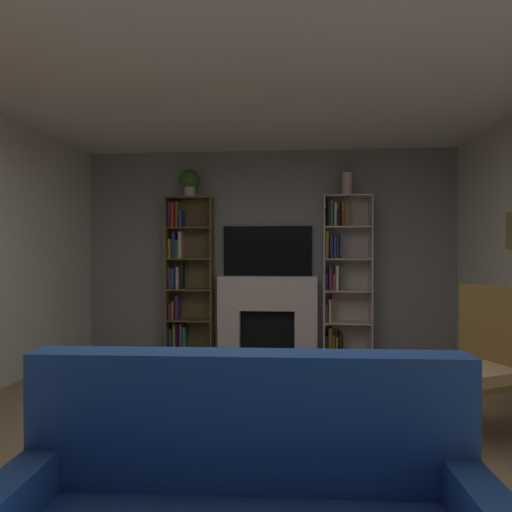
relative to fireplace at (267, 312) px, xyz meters
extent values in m
plane|color=#8A6F4F|center=(0.00, -3.02, -0.53)|extent=(7.52, 7.52, 0.00)
cube|color=gray|center=(0.00, 0.14, 0.82)|extent=(5.11, 0.06, 2.71)
cube|color=white|center=(0.00, -3.02, 2.21)|extent=(5.11, 6.38, 0.06)
cube|color=white|center=(-0.51, 0.00, -0.25)|extent=(0.30, 0.22, 0.56)
cube|color=white|center=(0.51, 0.00, -0.25)|extent=(0.30, 0.22, 0.56)
cube|color=white|center=(0.00, 0.00, 0.25)|extent=(1.32, 0.22, 0.45)
cube|color=black|center=(0.00, 0.07, -0.25)|extent=(0.73, 0.08, 0.56)
cube|color=#555356|center=(0.00, -0.25, -0.52)|extent=(1.42, 0.30, 0.03)
cube|color=black|center=(0.00, 0.08, 0.82)|extent=(1.19, 0.06, 0.67)
cube|color=brown|center=(-1.35, -0.03, 0.50)|extent=(0.02, 0.28, 2.07)
cube|color=brown|center=(-0.74, -0.03, 0.50)|extent=(0.02, 0.28, 2.07)
cube|color=brown|center=(-1.04, 0.10, 0.50)|extent=(0.62, 0.02, 2.07)
cube|color=brown|center=(-1.04, -0.03, -0.52)|extent=(0.59, 0.28, 0.02)
cube|color=#274E86|center=(-1.31, 0.02, -0.38)|extent=(0.04, 0.16, 0.27)
cube|color=olive|center=(-1.26, 0.01, -0.34)|extent=(0.03, 0.17, 0.34)
cube|color=black|center=(-1.22, 0.02, -0.34)|extent=(0.04, 0.16, 0.35)
cube|color=#563D73|center=(-1.16, 0.00, -0.34)|extent=(0.04, 0.18, 0.35)
cube|color=#2B7B4F|center=(-1.11, 0.00, -0.36)|extent=(0.04, 0.19, 0.30)
cube|color=brown|center=(-1.04, -0.03, -0.12)|extent=(0.59, 0.28, 0.02)
cube|color=#512B74|center=(-1.31, -0.01, 0.00)|extent=(0.04, 0.20, 0.21)
cube|color=#945B30|center=(-1.26, -0.02, 0.02)|extent=(0.03, 0.23, 0.25)
cube|color=#49316A|center=(-1.22, 0.02, 0.05)|extent=(0.04, 0.16, 0.32)
cube|color=brown|center=(-1.04, -0.03, 0.30)|extent=(0.59, 0.28, 0.02)
cube|color=#4D3A74|center=(-1.31, 0.00, 0.45)|extent=(0.03, 0.18, 0.29)
cube|color=#31478A|center=(-1.27, 0.00, 0.44)|extent=(0.04, 0.19, 0.27)
cube|color=navy|center=(-1.23, 0.01, 0.45)|extent=(0.02, 0.18, 0.29)
cube|color=beige|center=(-1.20, -0.02, 0.46)|extent=(0.03, 0.22, 0.30)
cube|color=black|center=(-1.15, 0.01, 0.48)|extent=(0.03, 0.16, 0.34)
cube|color=brown|center=(-1.04, -0.03, 0.71)|extent=(0.59, 0.28, 0.02)
cube|color=olive|center=(-1.31, -0.01, 0.85)|extent=(0.04, 0.21, 0.26)
cube|color=#25438F|center=(-1.26, 0.01, 0.89)|extent=(0.04, 0.16, 0.35)
cube|color=#2E8146|center=(-1.22, 0.01, 0.84)|extent=(0.03, 0.18, 0.25)
cube|color=beige|center=(-1.16, -0.01, 0.90)|extent=(0.04, 0.21, 0.35)
cube|color=brown|center=(-1.04, -0.03, 1.13)|extent=(0.59, 0.28, 0.02)
cube|color=#682A81|center=(-1.31, -0.01, 1.31)|extent=(0.03, 0.20, 0.34)
cube|color=#B2281F|center=(-1.26, -0.02, 1.30)|extent=(0.04, 0.23, 0.33)
cube|color=olive|center=(-1.21, 0.00, 1.31)|extent=(0.03, 0.19, 0.34)
cube|color=#2C4588|center=(-1.16, -0.01, 1.25)|extent=(0.04, 0.20, 0.22)
cube|color=brown|center=(-1.04, -0.03, 1.53)|extent=(0.59, 0.28, 0.02)
cube|color=beige|center=(0.74, -0.05, 0.50)|extent=(0.02, 0.32, 2.07)
cube|color=beige|center=(1.35, -0.05, 0.50)|extent=(0.02, 0.32, 2.07)
cube|color=beige|center=(1.04, 0.10, 0.50)|extent=(0.62, 0.02, 2.07)
cube|color=beige|center=(1.04, -0.05, -0.52)|extent=(0.59, 0.32, 0.02)
cube|color=black|center=(0.78, -0.03, -0.40)|extent=(0.04, 0.25, 0.23)
cube|color=olive|center=(0.83, 0.00, -0.35)|extent=(0.04, 0.20, 0.32)
cube|color=olive|center=(0.87, -0.01, -0.40)|extent=(0.03, 0.21, 0.23)
cube|color=olive|center=(0.91, 0.00, -0.41)|extent=(0.03, 0.20, 0.21)
cube|color=black|center=(0.95, -0.01, -0.37)|extent=(0.03, 0.21, 0.28)
cube|color=#271F2B|center=(0.98, -0.01, -0.39)|extent=(0.02, 0.21, 0.25)
cube|color=beige|center=(1.04, -0.05, -0.12)|extent=(0.59, 0.32, 0.02)
cube|color=brown|center=(0.78, 0.00, 0.00)|extent=(0.03, 0.19, 0.22)
cube|color=beige|center=(0.82, -0.01, 0.04)|extent=(0.03, 0.21, 0.29)
cube|color=olive|center=(0.86, 0.01, 0.06)|extent=(0.02, 0.18, 0.34)
cube|color=beige|center=(1.04, -0.05, 0.30)|extent=(0.59, 0.32, 0.02)
cube|color=#5F2A69|center=(0.78, 0.00, 0.41)|extent=(0.03, 0.20, 0.21)
cube|color=#583376|center=(0.82, -0.02, 0.46)|extent=(0.03, 0.23, 0.31)
cube|color=#B23236|center=(0.87, -0.02, 0.41)|extent=(0.03, 0.22, 0.21)
cube|color=beige|center=(0.91, -0.02, 0.47)|extent=(0.04, 0.23, 0.32)
cube|color=#3A6D41|center=(0.97, 0.00, 0.46)|extent=(0.04, 0.18, 0.31)
cube|color=beige|center=(1.04, -0.05, 0.71)|extent=(0.59, 0.32, 0.02)
cube|color=olive|center=(0.78, -0.02, 0.90)|extent=(0.04, 0.23, 0.35)
cube|color=#642875|center=(0.84, 0.00, 0.85)|extent=(0.04, 0.18, 0.27)
cube|color=navy|center=(0.88, -0.03, 0.87)|extent=(0.03, 0.24, 0.29)
cube|color=olive|center=(0.92, 0.00, 0.88)|extent=(0.02, 0.19, 0.31)
cube|color=#253F96|center=(0.95, -0.03, 0.88)|extent=(0.02, 0.25, 0.31)
cube|color=beige|center=(1.04, -0.05, 1.13)|extent=(0.59, 0.32, 0.02)
cube|color=black|center=(0.77, -0.01, 1.26)|extent=(0.03, 0.22, 0.24)
cube|color=#27261F|center=(0.80, -0.03, 1.30)|extent=(0.02, 0.25, 0.32)
cube|color=#326C47|center=(0.84, -0.02, 1.30)|extent=(0.04, 0.24, 0.34)
cube|color=beige|center=(0.89, -0.01, 1.29)|extent=(0.03, 0.21, 0.31)
cube|color=black|center=(0.93, -0.03, 1.25)|extent=(0.04, 0.25, 0.23)
cube|color=brown|center=(0.99, -0.01, 1.30)|extent=(0.04, 0.21, 0.32)
cube|color=olive|center=(1.04, 0.00, 1.29)|extent=(0.04, 0.18, 0.31)
cube|color=beige|center=(1.04, -0.05, 1.53)|extent=(0.59, 0.32, 0.02)
cylinder|color=beige|center=(-1.04, -0.04, 1.61)|extent=(0.16, 0.16, 0.13)
sphere|color=#36662B|center=(-1.04, -0.04, 1.78)|extent=(0.26, 0.26, 0.26)
cylinder|color=beige|center=(1.04, -0.04, 1.69)|extent=(0.13, 0.13, 0.30)
cylinder|color=#4C7F3F|center=(1.03, -0.06, 1.89)|extent=(0.01, 0.01, 0.10)
sphere|color=#D85F8F|center=(1.03, -0.06, 1.94)|extent=(0.04, 0.04, 0.04)
cylinder|color=#4C7F3F|center=(1.05, -0.05, 1.91)|extent=(0.01, 0.01, 0.14)
sphere|color=#D85F8F|center=(1.05, -0.05, 1.98)|extent=(0.04, 0.04, 0.04)
cylinder|color=#4C7F3F|center=(1.04, -0.04, 1.90)|extent=(0.01, 0.01, 0.14)
sphere|color=#D85F8F|center=(1.04, -0.04, 1.97)|extent=(0.05, 0.05, 0.05)
cube|color=#224A94|center=(0.18, -4.17, 0.16)|extent=(1.72, 0.22, 0.52)
cylinder|color=brown|center=(1.73, -2.20, -0.31)|extent=(0.04, 0.04, 0.44)
cylinder|color=brown|center=(1.48, -2.92, -0.31)|extent=(0.04, 0.04, 0.44)
cylinder|color=brown|center=(1.24, -2.44, -0.31)|extent=(0.04, 0.04, 0.44)
cube|color=tan|center=(1.60, -2.56, -0.05)|extent=(0.79, 0.79, 0.08)
cube|color=brown|center=(1.60, -2.56, -0.11)|extent=(0.79, 0.79, 0.04)
cube|color=brown|center=(1.84, -2.44, 0.23)|extent=(0.31, 0.55, 0.64)
camera|label=1|loc=(0.35, -5.88, 0.82)|focal=30.97mm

